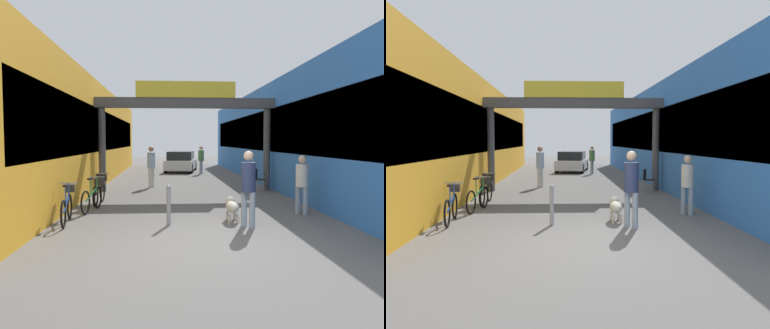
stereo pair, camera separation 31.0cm
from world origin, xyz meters
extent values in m
plane|color=#605E5B|center=(0.00, 0.00, 0.00)|extent=(80.00, 80.00, 0.00)
cube|color=gold|center=(-5.10, 11.00, 2.25)|extent=(3.00, 26.00, 4.51)
cube|color=black|center=(-3.62, 11.00, 2.48)|extent=(0.04, 23.40, 1.80)
cube|color=blue|center=(5.10, 11.00, 2.25)|extent=(3.00, 26.00, 4.51)
cube|color=black|center=(3.62, 11.00, 2.48)|extent=(0.04, 23.40, 1.80)
cylinder|color=#4C4C4F|center=(-3.35, 7.78, 1.68)|extent=(0.28, 0.28, 3.35)
cylinder|color=#4C4C4F|center=(3.35, 7.78, 1.68)|extent=(0.28, 0.28, 3.35)
cube|color=#4C4C4F|center=(0.00, 7.78, 3.55)|extent=(7.40, 0.44, 0.40)
cube|color=yellow|center=(0.00, 7.58, 4.07)|extent=(3.96, 0.10, 0.64)
cylinder|color=#8C9EB2|center=(1.04, 1.32, 0.42)|extent=(0.20, 0.20, 0.84)
cylinder|color=#8C9EB2|center=(1.20, 1.14, 0.42)|extent=(0.20, 0.20, 0.84)
cylinder|color=navy|center=(1.12, 1.23, 1.19)|extent=(0.48, 0.48, 0.69)
sphere|color=beige|center=(1.12, 1.23, 1.68)|extent=(0.33, 0.33, 0.24)
cylinder|color=#8C9EB2|center=(2.88, 2.77, 0.38)|extent=(0.20, 0.20, 0.76)
cylinder|color=#8C9EB2|center=(3.02, 2.57, 0.38)|extent=(0.20, 0.20, 0.76)
cylinder|color=silver|center=(2.95, 2.67, 1.08)|extent=(0.48, 0.48, 0.63)
sphere|color=beige|center=(2.95, 2.67, 1.53)|extent=(0.30, 0.30, 0.22)
cylinder|color=silver|center=(-1.49, 8.79, 0.42)|extent=(0.19, 0.19, 0.84)
cylinder|color=silver|center=(-1.39, 9.00, 0.42)|extent=(0.19, 0.19, 0.84)
cylinder|color=#A5BFE0|center=(-1.44, 8.89, 1.18)|extent=(0.45, 0.45, 0.69)
sphere|color=tan|center=(-1.44, 8.89, 1.68)|extent=(0.31, 0.31, 0.24)
cylinder|color=#8C9EB2|center=(1.30, 15.13, 0.40)|extent=(0.18, 0.18, 0.80)
cylinder|color=#8C9EB2|center=(1.37, 15.35, 0.40)|extent=(0.18, 0.18, 0.80)
cylinder|color=#4C7F47|center=(1.34, 15.24, 1.13)|extent=(0.43, 0.43, 0.66)
sphere|color=tan|center=(1.34, 15.24, 1.60)|extent=(0.28, 0.28, 0.23)
ellipsoid|color=beige|center=(0.86, 1.87, 0.37)|extent=(0.32, 0.71, 0.28)
sphere|color=beige|center=(0.86, 2.19, 0.47)|extent=(0.24, 0.24, 0.24)
sphere|color=white|center=(0.86, 2.09, 0.35)|extent=(0.17, 0.17, 0.17)
cylinder|color=beige|center=(0.77, 2.09, 0.11)|extent=(0.07, 0.07, 0.23)
cylinder|color=beige|center=(0.95, 2.08, 0.11)|extent=(0.07, 0.07, 0.23)
cylinder|color=beige|center=(0.76, 1.67, 0.11)|extent=(0.07, 0.07, 0.23)
cylinder|color=beige|center=(0.94, 1.66, 0.11)|extent=(0.07, 0.07, 0.23)
torus|color=black|center=(-3.30, 2.41, 0.34)|extent=(0.12, 0.67, 0.67)
torus|color=black|center=(-3.19, 1.40, 0.34)|extent=(0.12, 0.67, 0.67)
cube|color=#234C9E|center=(-3.25, 1.91, 0.52)|extent=(0.14, 0.94, 0.34)
cylinder|color=#234C9E|center=(-3.24, 1.79, 0.74)|extent=(0.04, 0.04, 0.42)
cube|color=black|center=(-3.24, 1.79, 0.96)|extent=(0.12, 0.23, 0.05)
cylinder|color=#234C9E|center=(-3.30, 2.35, 0.72)|extent=(0.04, 0.04, 0.46)
cylinder|color=gray|center=(-3.30, 2.35, 0.96)|extent=(0.46, 0.08, 0.03)
cube|color=#332D28|center=(-3.32, 2.55, 0.80)|extent=(0.26, 0.22, 0.20)
torus|color=black|center=(-2.86, 3.99, 0.34)|extent=(0.15, 0.67, 0.67)
torus|color=black|center=(-3.02, 2.98, 0.34)|extent=(0.15, 0.67, 0.67)
cube|color=#338C4C|center=(-2.94, 3.49, 0.52)|extent=(0.18, 0.94, 0.34)
cylinder|color=#338C4C|center=(-2.96, 3.37, 0.74)|extent=(0.04, 0.04, 0.42)
cube|color=black|center=(-2.96, 3.37, 0.96)|extent=(0.13, 0.23, 0.05)
cylinder|color=#338C4C|center=(-2.87, 3.93, 0.72)|extent=(0.04, 0.04, 0.46)
cylinder|color=gray|center=(-2.87, 3.93, 0.96)|extent=(0.46, 0.10, 0.03)
cube|color=#332D28|center=(-2.84, 4.13, 0.80)|extent=(0.27, 0.23, 0.20)
torus|color=black|center=(-2.93, 5.19, 0.34)|extent=(0.08, 0.67, 0.67)
torus|color=black|center=(-2.97, 4.17, 0.34)|extent=(0.08, 0.67, 0.67)
cube|color=black|center=(-2.95, 4.68, 0.52)|extent=(0.07, 0.94, 0.34)
cylinder|color=black|center=(-2.95, 4.56, 0.74)|extent=(0.03, 0.03, 0.42)
cube|color=black|center=(-2.95, 4.56, 0.96)|extent=(0.11, 0.22, 0.05)
cylinder|color=black|center=(-2.93, 5.13, 0.72)|extent=(0.03, 0.03, 0.46)
cylinder|color=gray|center=(-2.93, 5.13, 0.96)|extent=(0.46, 0.05, 0.03)
cube|color=#332D28|center=(-2.92, 5.33, 0.80)|extent=(0.25, 0.21, 0.20)
cylinder|color=gray|center=(-0.75, 1.54, 0.45)|extent=(0.10, 0.10, 0.90)
sphere|color=gray|center=(-0.75, 1.54, 0.93)|extent=(0.10, 0.10, 0.10)
cylinder|color=gray|center=(3.23, 7.51, 0.23)|extent=(0.04, 0.04, 0.45)
cylinder|color=gray|center=(3.08, 7.20, 0.23)|extent=(0.04, 0.04, 0.45)
cylinder|color=gray|center=(2.92, 7.66, 0.23)|extent=(0.04, 0.04, 0.45)
cylinder|color=gray|center=(2.78, 7.35, 0.23)|extent=(0.04, 0.04, 0.45)
cube|color=black|center=(3.00, 7.43, 0.47)|extent=(0.53, 0.53, 0.04)
cube|color=black|center=(2.84, 7.51, 0.69)|extent=(0.21, 0.38, 0.40)
cube|color=silver|center=(0.21, 17.25, 0.48)|extent=(2.37, 4.23, 0.60)
cube|color=#1E2328|center=(0.18, 17.10, 1.06)|extent=(1.91, 2.42, 0.55)
cylinder|color=black|center=(-0.34, 18.81, 0.30)|extent=(0.29, 0.62, 0.60)
cylinder|color=black|center=(1.22, 18.55, 0.30)|extent=(0.29, 0.62, 0.60)
cylinder|color=black|center=(-0.81, 15.94, 0.30)|extent=(0.29, 0.62, 0.60)
cylinder|color=black|center=(0.76, 15.69, 0.30)|extent=(0.29, 0.62, 0.60)
camera|label=1|loc=(-0.82, -7.38, 2.04)|focal=35.00mm
camera|label=2|loc=(-0.51, -7.39, 2.04)|focal=35.00mm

